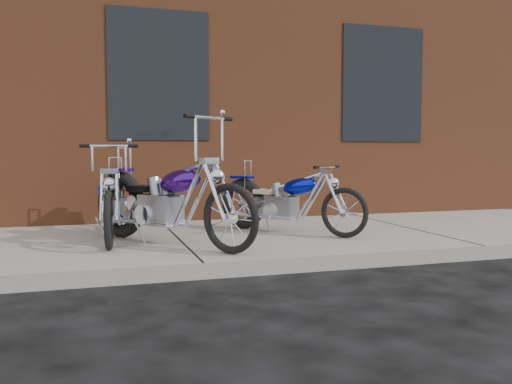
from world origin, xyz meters
name	(u,v)px	position (x,y,z in m)	size (l,w,h in m)	color
ground	(204,280)	(0.00, 0.00, 0.00)	(120.00, 120.00, 0.00)	black
sidewalk	(178,244)	(0.00, 1.50, 0.07)	(22.00, 3.00, 0.15)	#A59D8E
building_brick	(131,24)	(0.00, 8.00, 4.00)	(22.00, 10.00, 8.00)	brown
chopper_purple	(166,204)	(-0.18, 1.09, 0.58)	(1.46, 2.02, 1.34)	black
chopper_blue	(287,203)	(1.34, 1.50, 0.51)	(1.36, 1.61, 0.88)	black
chopper_third	(113,205)	(-0.70, 1.69, 0.53)	(0.51, 2.09, 1.06)	black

